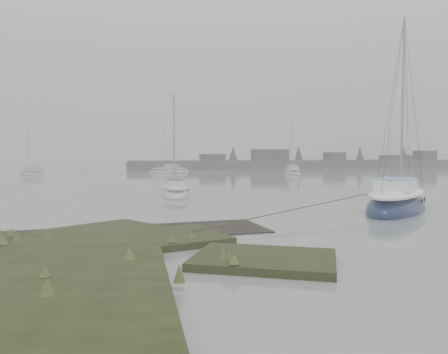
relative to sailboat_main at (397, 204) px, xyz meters
The scene contains 7 objects.
ground 24.17m from the sailboat_main, 113.48° to the left, with size 160.00×160.00×0.00m, color gray.
far_shoreline 56.74m from the sailboat_main, 72.34° to the left, with size 60.00×8.00×4.15m.
sailboat_main is the anchor object (origin of this frame).
sailboat_white 13.33m from the sailboat_main, 137.49° to the left, with size 1.82×5.09×7.11m.
sailboat_far_a 45.01m from the sailboat_main, 123.08° to the left, with size 4.57×4.60×6.89m.
sailboat_far_b 33.97m from the sailboat_main, 77.97° to the left, with size 2.63×5.67×7.70m.
sailboat_far_c 40.64m from the sailboat_main, 101.08° to the left, with size 5.39×2.12×7.45m.
Camera 1 is at (-2.65, -10.92, 2.80)m, focal length 35.00 mm.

